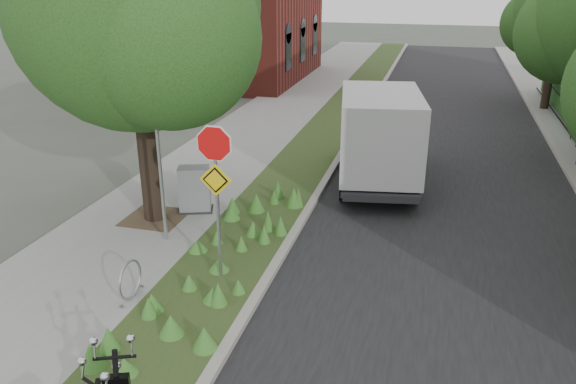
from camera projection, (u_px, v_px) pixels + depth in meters
The scene contains 14 objects.
ground at pixel (280, 307), 10.38m from camera, with size 120.00×120.00×0.00m, color #4C5147.
sidewalk_near at pixel (243, 140), 20.36m from camera, with size 3.50×60.00×0.12m, color gray.
verge at pixel (317, 146), 19.69m from camera, with size 2.00×60.00×0.12m, color #31441D.
kerb_near at pixel (345, 148), 19.45m from camera, with size 0.20×60.00×0.13m, color #9E9991.
road at pixel (449, 158), 18.62m from camera, with size 7.00×60.00×0.01m, color black.
kerb_far at pixel (564, 165), 17.75m from camera, with size 0.20×60.00×0.13m, color #9E9991.
street_tree_main at pixel (135, 19), 12.17m from camera, with size 6.21×5.54×7.66m.
bare_post at pixel (159, 155), 11.99m from camera, with size 0.08×0.08×4.00m.
bike_hoop at pixel (130, 280), 10.31m from camera, with size 0.06×0.78×0.77m.
sign_assembly at pixel (216, 172), 10.38m from camera, with size 0.94×0.08×3.22m.
brick_building at pixel (223, 1), 30.87m from camera, with size 9.40×10.40×8.30m.
far_tree_c at pixel (558, 18), 23.42m from camera, with size 4.37×3.89×5.93m.
box_truck at pixel (379, 133), 15.87m from camera, with size 2.82×5.41×2.33m.
utility_cabinet at pixel (195, 190), 14.06m from camera, with size 1.00×0.83×1.15m.
Camera 1 is at (2.46, -8.52, 5.80)m, focal length 35.00 mm.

